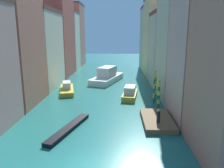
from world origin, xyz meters
TOP-DOWN VIEW (x-y plane):
  - ground_plane at (0.00, 24.50)m, footprint 154.00×154.00m
  - building_left_1 at (-12.35, 15.94)m, footprint 6.63×9.49m
  - building_left_2 at (-12.35, 26.58)m, footprint 6.63×11.81m
  - building_left_3 at (-12.35, 38.96)m, footprint 6.63×12.24m
  - building_left_4 at (-12.35, 49.32)m, footprint 6.63×7.67m
  - building_left_5 at (-12.35, 58.45)m, footprint 6.63×10.37m
  - building_right_1 at (12.35, 10.67)m, footprint 6.63×8.32m
  - building_right_2 at (12.35, 19.76)m, footprint 6.63×9.81m
  - building_right_3 at (12.35, 29.59)m, footprint 6.63×9.14m
  - building_right_4 at (12.35, 40.43)m, footprint 6.63×12.24m
  - building_right_5 at (12.35, 50.60)m, footprint 6.63×8.28m
  - waterfront_dock at (7.13, 9.08)m, footprint 3.33×6.63m
  - person_on_dock at (7.00, 7.73)m, footprint 0.36×0.36m
  - mooring_pole_0 at (8.18, 14.39)m, footprint 0.38×0.38m
  - mooring_pole_1 at (7.90, 16.68)m, footprint 0.27×0.27m
  - mooring_pole_2 at (8.42, 18.89)m, footprint 0.31×0.31m
  - vaporetto_white at (0.16, 31.68)m, footprint 7.15×11.54m
  - gondola_black at (-2.63, 6.70)m, footprint 3.27×8.06m
  - motorboat_0 at (-6.44, 22.39)m, footprint 3.76×7.49m
  - motorboat_1 at (4.48, 19.30)m, footprint 2.87×6.02m

SIDE VIEW (x-z plane):
  - ground_plane at x=0.00m, z-range 0.00..0.00m
  - gondola_black at x=-2.63m, z-range 0.00..0.42m
  - waterfront_dock at x=7.13m, z-range 0.00..0.57m
  - motorboat_0 at x=-6.44m, z-range -0.32..1.55m
  - motorboat_1 at x=4.48m, z-range -0.21..1.69m
  - vaporetto_white at x=0.16m, z-range -0.44..2.75m
  - person_on_dock at x=7.00m, z-range 0.51..2.04m
  - mooring_pole_0 at x=8.18m, z-range 0.06..4.00m
  - mooring_pole_2 at x=8.42m, z-range 0.05..4.58m
  - mooring_pole_1 at x=7.90m, z-range 0.04..4.62m
  - building_right_3 at x=12.35m, z-range 0.01..14.34m
  - building_left_2 at x=-12.35m, z-range 0.01..14.66m
  - building_left_4 at x=-12.35m, z-range 0.01..16.48m
  - building_right_5 at x=12.35m, z-range 0.01..17.64m
  - building_right_1 at x=12.35m, z-range 0.01..18.03m
  - building_right_4 at x=12.35m, z-range 0.01..18.88m
  - building_left_5 at x=-12.35m, z-range 0.01..19.61m
  - building_right_2 at x=12.35m, z-range 0.01..20.84m
  - building_left_3 at x=-12.35m, z-range 0.01..21.50m
  - building_left_1 at x=-12.35m, z-range 0.01..21.57m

